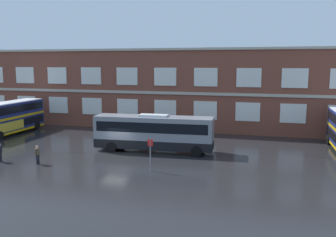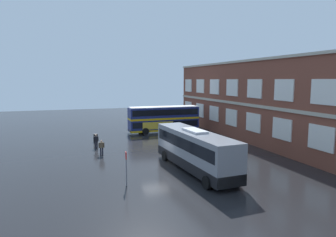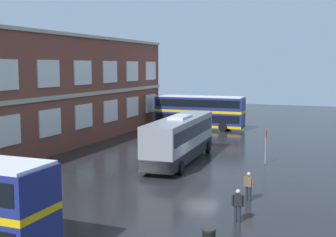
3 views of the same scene
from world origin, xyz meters
name	(u,v)px [view 2 (image 2 of 3)]	position (x,y,z in m)	size (l,w,h in m)	color
ground_plane	(175,163)	(0.00, 2.00, 0.00)	(120.00, 120.00, 0.00)	black
brick_terminal_building	(296,105)	(-1.60, 17.98, 5.26)	(53.08, 8.19, 10.80)	brown
double_decker_near	(164,119)	(-17.17, 6.34, 2.15)	(2.93, 11.02, 4.07)	navy
touring_coach	(195,150)	(3.11, 2.77, 1.91)	(12.14, 3.48, 3.80)	gray
waiting_passenger	(102,147)	(-5.34, -4.61, 0.93)	(0.27, 0.64, 1.70)	black
second_passenger	(96,140)	(-9.11, -4.85, 0.93)	(0.32, 0.64, 1.70)	black
bus_stand_flag	(126,165)	(4.98, -3.83, 1.64)	(0.44, 0.10, 2.70)	slate
station_litter_bin	(96,138)	(-13.11, -4.55, 0.52)	(0.60, 0.60, 1.03)	black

